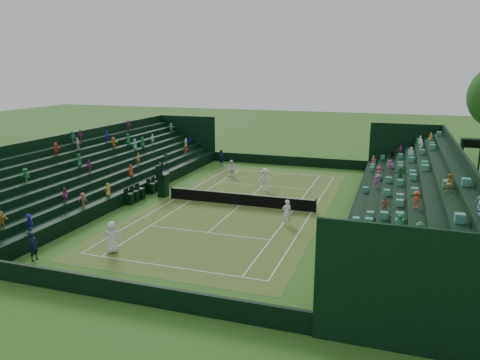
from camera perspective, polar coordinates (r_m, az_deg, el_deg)
The scene contains 18 objects.
ground at distance 35.65m, azimuth 0.00°, elevation -3.13°, with size 160.00×160.00×0.00m, color #325F1E.
court_surface at distance 35.65m, azimuth 0.00°, elevation -3.12°, with size 12.97×26.77×0.01m, color #397527.
perimeter_wall_north at distance 50.41m, azimuth 5.79°, elevation 2.35°, with size 17.17×0.20×1.00m, color black.
perimeter_wall_south at distance 22.04m, azimuth -13.70°, elevation -13.07°, with size 17.17×0.20×1.00m, color black.
perimeter_wall_east at distance 33.88m, azimuth 13.75°, elevation -3.54°, with size 0.20×31.77×1.00m, color black.
perimeter_wall_west at distance 38.97m, azimuth -11.91°, elevation -1.21°, with size 0.20×31.77×1.00m, color black.
north_grandstand at distance 33.55m, azimuth 20.97°, elevation -2.37°, with size 6.60×32.00×4.90m.
south_grandstand at distance 40.98m, azimuth -17.03°, elevation 0.71°, with size 6.60×32.00×4.90m.
tennis_net at distance 35.51m, azimuth 0.00°, elevation -2.31°, with size 11.67×0.10×1.06m.
scoreboard_tower at distance 49.35m, azimuth 26.46°, elevation 3.87°, with size 2.00×1.00×3.70m.
umpire_chair at distance 38.33m, azimuth -9.39°, elevation -0.24°, with size 0.90×0.90×2.84m.
courtside_chairs at distance 38.88m, azimuth -11.41°, elevation -1.26°, with size 0.58×5.55×1.26m.
player_near_west at distance 27.50m, azimuth -15.33°, elevation -6.75°, with size 0.90×0.58×1.84m, color white.
player_near_east at distance 31.26m, azimuth 5.73°, elevation -3.94°, with size 0.64×0.42×1.74m, color white.
player_far_west at distance 44.58m, azimuth -1.00°, elevation 1.38°, with size 0.81×0.63×1.67m, color white.
player_far_east at distance 39.71m, azimuth 3.08°, elevation 0.05°, with size 1.26×0.73×1.95m, color white.
line_judge_north at distance 49.84m, azimuth -2.25°, elevation 2.71°, with size 0.64×0.42×1.74m, color black.
line_judge_south at distance 27.92m, azimuth -23.86°, elevation -7.41°, with size 0.58×0.38×1.60m, color black.
Camera 1 is at (10.93, -32.36, 10.23)m, focal length 35.00 mm.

